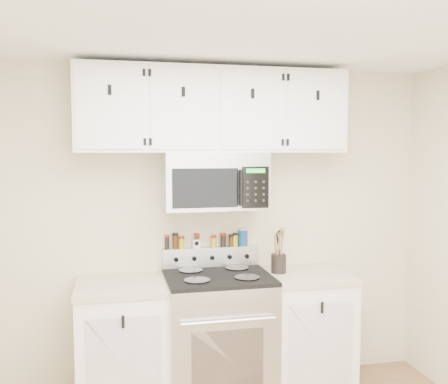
# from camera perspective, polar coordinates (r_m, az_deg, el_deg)

# --- Properties ---
(back_wall) EXTENTS (3.50, 0.01, 2.50)m
(back_wall) POSITION_cam_1_polar(r_m,az_deg,el_deg) (3.94, -1.63, -4.07)
(back_wall) COLOR beige
(back_wall) RESTS_ON floor
(ceiling) EXTENTS (3.50, 3.50, 0.01)m
(ceiling) POSITION_cam_1_polar(r_m,az_deg,el_deg) (2.30, 7.07, 20.97)
(ceiling) COLOR white
(ceiling) RESTS_ON back_wall
(range) EXTENTS (0.76, 0.65, 1.10)m
(range) POSITION_cam_1_polar(r_m,az_deg,el_deg) (3.83, -0.67, -16.14)
(range) COLOR #B7B7BA
(range) RESTS_ON floor
(base_cabinet_left) EXTENTS (0.64, 0.62, 0.92)m
(base_cabinet_left) POSITION_cam_1_polar(r_m,az_deg,el_deg) (3.79, -11.47, -16.87)
(base_cabinet_left) COLOR white
(base_cabinet_left) RESTS_ON floor
(base_cabinet_right) EXTENTS (0.64, 0.62, 0.92)m
(base_cabinet_right) POSITION_cam_1_polar(r_m,az_deg,el_deg) (4.05, 9.22, -15.42)
(base_cabinet_right) COLOR white
(base_cabinet_right) RESTS_ON floor
(microwave) EXTENTS (0.76, 0.44, 0.42)m
(microwave) POSITION_cam_1_polar(r_m,az_deg,el_deg) (3.71, -1.08, 1.29)
(microwave) COLOR #9E9EA3
(microwave) RESTS_ON back_wall
(upper_cabinets) EXTENTS (2.00, 0.35, 0.62)m
(upper_cabinets) POSITION_cam_1_polar(r_m,az_deg,el_deg) (3.74, -1.18, 9.29)
(upper_cabinets) COLOR white
(upper_cabinets) RESTS_ON back_wall
(utensil_crock) EXTENTS (0.11, 0.11, 0.33)m
(utensil_crock) POSITION_cam_1_polar(r_m,az_deg,el_deg) (3.87, 6.26, -7.94)
(utensil_crock) COLOR black
(utensil_crock) RESTS_ON base_cabinet_right
(kitchen_timer) EXTENTS (0.06, 0.05, 0.07)m
(kitchen_timer) POSITION_cam_1_polar(r_m,az_deg,el_deg) (3.91, -3.20, -5.89)
(kitchen_timer) COLOR white
(kitchen_timer) RESTS_ON range
(salt_canister) EXTENTS (0.07, 0.07, 0.14)m
(salt_canister) POSITION_cam_1_polar(r_m,az_deg,el_deg) (3.98, 2.18, -5.18)
(salt_canister) COLOR navy
(salt_canister) RESTS_ON range
(spice_jar_0) EXTENTS (0.04, 0.04, 0.11)m
(spice_jar_0) POSITION_cam_1_polar(r_m,az_deg,el_deg) (3.87, -6.55, -5.68)
(spice_jar_0) COLOR black
(spice_jar_0) RESTS_ON range
(spice_jar_1) EXTENTS (0.05, 0.05, 0.12)m
(spice_jar_1) POSITION_cam_1_polar(r_m,az_deg,el_deg) (3.88, -5.58, -5.57)
(spice_jar_1) COLOR #38220D
(spice_jar_1) RESTS_ON range
(spice_jar_2) EXTENTS (0.04, 0.04, 0.09)m
(spice_jar_2) POSITION_cam_1_polar(r_m,az_deg,el_deg) (3.89, -4.87, -5.76)
(spice_jar_2) COLOR gold
(spice_jar_2) RESTS_ON range
(spice_jar_3) EXTENTS (0.04, 0.04, 0.11)m
(spice_jar_3) POSITION_cam_1_polar(r_m,az_deg,el_deg) (3.90, -3.12, -5.55)
(spice_jar_3) COLOR #39290D
(spice_jar_3) RESTS_ON range
(spice_jar_4) EXTENTS (0.04, 0.04, 0.09)m
(spice_jar_4) POSITION_cam_1_polar(r_m,az_deg,el_deg) (3.93, -1.20, -5.64)
(spice_jar_4) COLOR gold
(spice_jar_4) RESTS_ON range
(spice_jar_5) EXTENTS (0.05, 0.05, 0.11)m
(spice_jar_5) POSITION_cam_1_polar(r_m,az_deg,el_deg) (3.94, -0.08, -5.48)
(spice_jar_5) COLOR black
(spice_jar_5) RESTS_ON range
(spice_jar_6) EXTENTS (0.04, 0.04, 0.09)m
(spice_jar_6) POSITION_cam_1_polar(r_m,az_deg,el_deg) (3.96, 0.81, -5.54)
(spice_jar_6) COLOR #40230F
(spice_jar_6) RESTS_ON range
(spice_jar_7) EXTENTS (0.04, 0.04, 0.10)m
(spice_jar_7) POSITION_cam_1_polar(r_m,az_deg,el_deg) (3.96, 1.29, -5.44)
(spice_jar_7) COLOR gold
(spice_jar_7) RESTS_ON range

